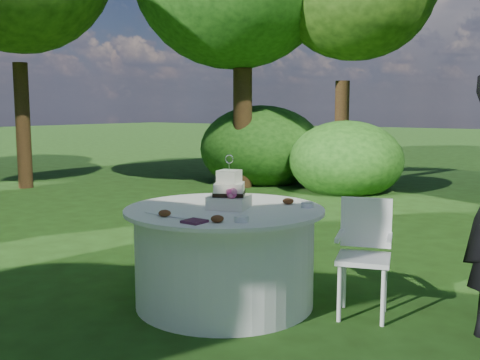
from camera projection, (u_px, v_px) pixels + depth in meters
name	position (u px, v px, depth m)	size (l,w,h in m)	color
ground	(225.00, 303.00, 4.48)	(80.00, 80.00, 0.00)	#1C380F
napkins	(194.00, 221.00, 3.81)	(0.14, 0.14, 0.02)	#4A1F3B
feather_plume	(168.00, 215.00, 4.04)	(0.48, 0.07, 0.01)	white
table	(225.00, 255.00, 4.43)	(1.56, 1.56, 0.77)	white
cake	(229.00, 194.00, 4.34)	(0.37, 0.37, 0.42)	silver
chair	(364.00, 247.00, 4.19)	(0.48, 0.48, 0.87)	silver
votives	(260.00, 205.00, 4.37)	(0.88, 0.91, 0.04)	silver
petal_cups	(226.00, 210.00, 4.13)	(0.54, 1.06, 0.05)	#562D16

